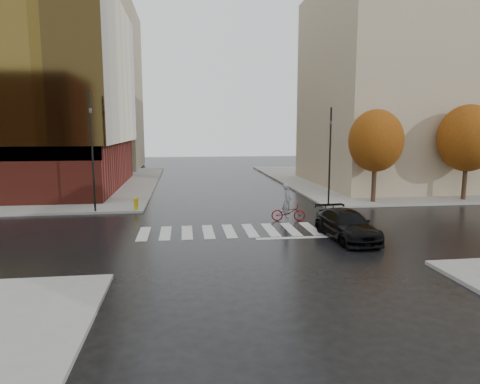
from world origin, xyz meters
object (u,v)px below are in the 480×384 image
at_px(fire_hydrant, 136,203).
at_px(traffic_light_nw, 92,144).
at_px(sedan, 347,225).
at_px(traffic_light_ne, 330,151).
at_px(cyclist, 288,208).

bearing_deg(fire_hydrant, traffic_light_nw, -175.43).
bearing_deg(sedan, traffic_light_ne, 73.19).
bearing_deg(cyclist, sedan, -147.18).
relative_size(cyclist, fire_hydrant, 2.75).
bearing_deg(fire_hydrant, traffic_light_ne, -0.90).
distance_m(traffic_light_nw, fire_hydrant, 4.56).
relative_size(cyclist, traffic_light_nw, 0.30).
bearing_deg(cyclist, traffic_light_ne, -35.57).
height_order(traffic_light_nw, fire_hydrant, traffic_light_nw).
bearing_deg(traffic_light_nw, cyclist, 86.41).
xyz_separation_m(cyclist, fire_hydrant, (-9.02, 4.00, -0.16)).
height_order(sedan, cyclist, cyclist).
distance_m(sedan, traffic_light_nw, 16.09).
bearing_deg(traffic_light_ne, cyclist, 53.14).
bearing_deg(cyclist, traffic_light_nw, 81.01).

